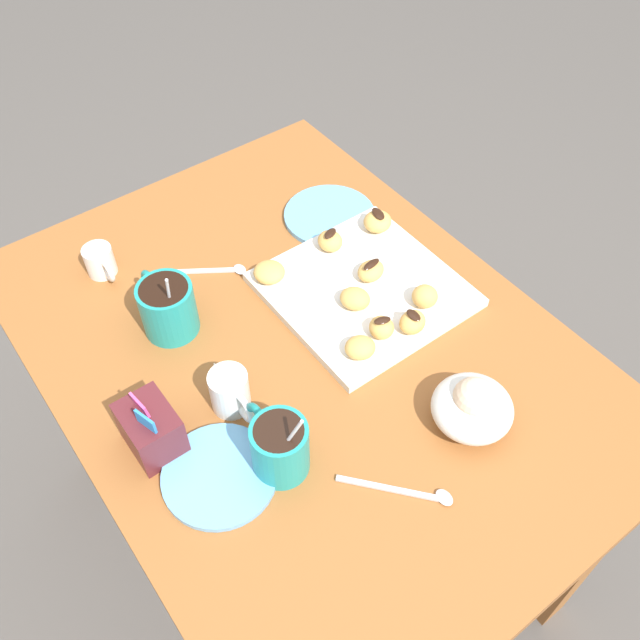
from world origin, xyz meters
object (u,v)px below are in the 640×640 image
at_px(beignet_1, 355,299).
at_px(beignet_0, 425,296).
at_px(cream_pitcher_white, 230,391).
at_px(saucer_sky_right, 330,216).
at_px(pastry_plate_square, 364,290).
at_px(beignet_4, 269,272).
at_px(coffee_mug_teal_right, 167,306).
at_px(beignet_3, 330,241).
at_px(dining_table, 303,391).
at_px(beignet_7, 360,348).
at_px(saucer_sky_left, 220,475).
at_px(beignet_6, 371,271).
at_px(chocolate_sauce_pitcher, 100,260).
at_px(ice_cream_bowl, 473,406).
at_px(beignet_2, 378,222).
at_px(coffee_mug_teal_left, 279,446).
at_px(sugar_caddy, 151,429).
at_px(beignet_5, 412,322).
at_px(beignet_8, 382,328).

bearing_deg(beignet_1, beignet_0, -125.23).
distance_m(cream_pitcher_white, saucer_sky_right, 0.46).
relative_size(pastry_plate_square, beignet_4, 5.51).
xyz_separation_m(coffee_mug_teal_right, saucer_sky_right, (0.06, -0.38, -0.05)).
relative_size(beignet_0, beignet_3, 0.93).
height_order(dining_table, beignet_7, beignet_7).
relative_size(pastry_plate_square, saucer_sky_left, 1.84).
bearing_deg(beignet_4, beignet_6, -126.00).
bearing_deg(saucer_sky_right, chocolate_sauce_pitcher, 73.03).
bearing_deg(cream_pitcher_white, beignet_3, -61.49).
height_order(ice_cream_bowl, beignet_4, ice_cream_bowl).
relative_size(saucer_sky_right, beignet_2, 3.32).
xyz_separation_m(coffee_mug_teal_left, ice_cream_bowl, (-0.11, -0.27, -0.01)).
bearing_deg(pastry_plate_square, sugar_caddy, 96.79).
xyz_separation_m(coffee_mug_teal_right, saucer_sky_left, (-0.29, 0.08, -0.05)).
bearing_deg(beignet_6, coffee_mug_teal_left, 121.12).
distance_m(coffee_mug_teal_right, chocolate_sauce_pitcher, 0.19).
height_order(beignet_6, beignet_7, same).
bearing_deg(dining_table, pastry_plate_square, -78.97).
xyz_separation_m(coffee_mug_teal_left, cream_pitcher_white, (0.13, 0.00, -0.01)).
xyz_separation_m(chocolate_sauce_pitcher, beignet_6, (-0.31, -0.37, 0.00)).
relative_size(beignet_1, beignet_6, 0.99).
height_order(ice_cream_bowl, beignet_1, ice_cream_bowl).
relative_size(beignet_1, beignet_5, 1.07).
height_order(chocolate_sauce_pitcher, beignet_4, chocolate_sauce_pitcher).
bearing_deg(pastry_plate_square, beignet_7, 138.34).
distance_m(ice_cream_bowl, saucer_sky_left, 0.38).
relative_size(chocolate_sauce_pitcher, saucer_sky_right, 0.52).
bearing_deg(dining_table, coffee_mug_teal_right, 42.90).
relative_size(coffee_mug_teal_right, beignet_8, 3.38).
distance_m(cream_pitcher_white, beignet_6, 0.34).
distance_m(beignet_4, beignet_5, 0.27).
distance_m(cream_pitcher_white, beignet_3, 0.36).
bearing_deg(ice_cream_bowl, beignet_5, -12.96).
xyz_separation_m(beignet_1, beignet_7, (-0.09, 0.06, -0.00)).
height_order(beignet_5, beignet_7, beignet_5).
height_order(beignet_1, beignet_6, beignet_1).
height_order(beignet_6, beignet_8, beignet_8).
relative_size(sugar_caddy, chocolate_sauce_pitcher, 1.15).
distance_m(dining_table, ice_cream_bowl, 0.34).
distance_m(pastry_plate_square, beignet_6, 0.04).
bearing_deg(beignet_1, beignet_2, -50.80).
height_order(coffee_mug_teal_right, beignet_1, coffee_mug_teal_right).
bearing_deg(beignet_4, coffee_mug_teal_left, 148.35).
bearing_deg(coffee_mug_teal_right, saucer_sky_right, -80.95).
xyz_separation_m(beignet_0, beignet_6, (0.10, 0.03, -0.00)).
bearing_deg(cream_pitcher_white, beignet_7, -102.74).
bearing_deg(sugar_caddy, beignet_5, -98.90).
bearing_deg(beignet_7, saucer_sky_left, 98.70).
distance_m(coffee_mug_teal_right, saucer_sky_right, 0.39).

